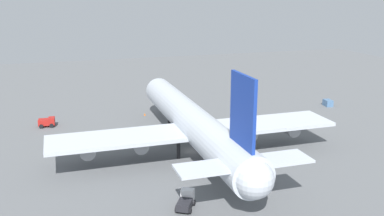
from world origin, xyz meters
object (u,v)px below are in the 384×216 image
(cargo_airplane, at_px, (192,122))
(cargo_container_fore, at_px, (328,103))
(cargo_loader, at_px, (186,201))
(baggage_tug, at_px, (47,122))
(safety_cone_nose, at_px, (145,114))

(cargo_airplane, xyz_separation_m, cargo_container_fore, (22.07, -46.73, -5.26))
(cargo_container_fore, bearing_deg, cargo_loader, 128.74)
(cargo_airplane, relative_size, cargo_loader, 13.81)
(cargo_airplane, height_order, cargo_container_fore, cargo_airplane)
(baggage_tug, xyz_separation_m, cargo_container_fore, (-3.92, -74.50, -0.30))
(cargo_loader, distance_m, safety_cone_nose, 50.21)
(cargo_loader, xyz_separation_m, safety_cone_nose, (50.04, -4.09, -0.82))
(cargo_airplane, bearing_deg, baggage_tug, 46.90)
(cargo_airplane, distance_m, safety_cone_nose, 29.09)
(cargo_container_fore, height_order, safety_cone_nose, cargo_container_fore)
(cargo_loader, height_order, baggage_tug, cargo_loader)
(baggage_tug, bearing_deg, cargo_airplane, -133.10)
(cargo_airplane, bearing_deg, cargo_container_fore, -64.72)
(cargo_airplane, relative_size, cargo_container_fore, 20.66)
(baggage_tug, relative_size, cargo_container_fore, 1.28)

